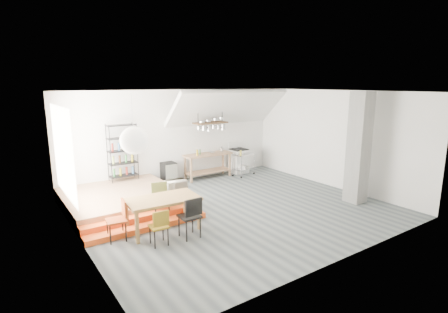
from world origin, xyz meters
TOP-DOWN VIEW (x-y plane):
  - floor at (0.00, 0.00)m, footprint 8.00×8.00m
  - wall_back at (0.00, 3.50)m, footprint 8.00×0.04m
  - wall_left at (-4.00, 0.00)m, footprint 0.04×7.00m
  - wall_right at (4.00, 0.00)m, footprint 0.04×7.00m
  - ceiling at (0.00, 0.00)m, footprint 8.00×7.00m
  - slope_ceiling at (1.80, 2.90)m, footprint 4.40×1.44m
  - window_pane at (-3.98, 1.50)m, footprint 0.02×2.50m
  - platform at (-2.50, 2.00)m, footprint 3.00×3.00m
  - step_lower at (-2.50, 0.05)m, footprint 3.00×0.35m
  - step_upper at (-2.50, 0.40)m, footprint 3.00×0.35m
  - concrete_column at (3.30, -1.50)m, footprint 0.50×0.50m
  - kitchen_counter at (1.10, 3.15)m, footprint 1.80×0.60m
  - stove at (2.50, 3.16)m, footprint 0.60×0.60m
  - pot_rack at (1.13, 2.92)m, footprint 1.20×0.50m
  - wire_shelving at (-2.00, 3.20)m, footprint 0.88×0.38m
  - microwave_shelf at (-1.40, 0.75)m, footprint 0.60×0.40m
  - paper_lantern at (-2.82, -0.16)m, footprint 0.60×0.60m
  - dining_table at (-2.22, -0.20)m, footprint 1.71×1.03m
  - chair_mustard at (-2.63, -0.92)m, footprint 0.39×0.39m
  - chair_black at (-1.90, -0.97)m, footprint 0.44×0.44m
  - chair_olive at (-1.95, 0.54)m, footprint 0.51×0.51m
  - chair_red at (-3.23, -0.14)m, footprint 0.46×0.46m
  - rolling_cart at (2.40, 2.70)m, footprint 0.93×0.67m
  - mini_fridge at (-0.45, 3.20)m, footprint 0.45×0.45m
  - microwave at (-1.40, 0.75)m, footprint 0.55×0.38m
  - bowl at (1.24, 3.10)m, footprint 0.28×0.28m

SIDE VIEW (x-z plane):
  - floor at x=0.00m, z-range 0.00..0.00m
  - step_lower at x=-2.50m, z-range 0.00..0.13m
  - step_upper at x=-2.50m, z-range 0.00..0.27m
  - platform at x=-2.50m, z-range 0.00..0.40m
  - mini_fridge at x=-0.45m, z-range 0.00..0.77m
  - stove at x=2.50m, z-range -0.11..1.07m
  - chair_mustard at x=-2.63m, z-range 0.08..0.89m
  - chair_red at x=-3.23m, z-range 0.09..0.99m
  - rolling_cart at x=2.40m, z-range 0.12..0.96m
  - microwave_shelf at x=-1.40m, z-range 0.46..0.63m
  - chair_olive at x=-1.95m, z-range 0.09..1.02m
  - chair_black at x=-1.90m, z-range 0.09..1.05m
  - kitchen_counter at x=1.10m, z-range 0.17..1.08m
  - dining_table at x=-2.22m, z-range 0.31..1.10m
  - microwave at x=-1.40m, z-range 0.56..0.87m
  - bowl at x=1.24m, z-range 0.91..0.97m
  - wire_shelving at x=-2.00m, z-range 0.43..2.23m
  - wall_back at x=0.00m, z-range 0.00..3.20m
  - wall_left at x=-4.00m, z-range 0.00..3.20m
  - wall_right at x=4.00m, z-range 0.00..3.20m
  - concrete_column at x=3.30m, z-range 0.00..3.20m
  - window_pane at x=-3.98m, z-range 0.70..2.90m
  - pot_rack at x=1.13m, z-range 1.26..2.69m
  - paper_lantern at x=-2.82m, z-range 1.90..2.50m
  - slope_ceiling at x=1.80m, z-range 1.89..3.21m
  - ceiling at x=0.00m, z-range 3.19..3.21m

